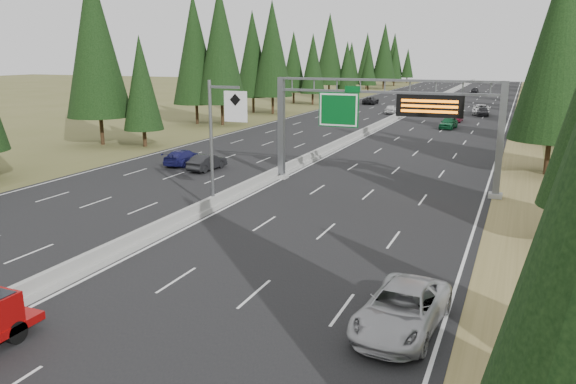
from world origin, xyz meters
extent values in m
cube|color=black|center=(0.00, 80.00, 0.04)|extent=(32.00, 260.00, 0.08)
cube|color=olive|center=(17.80, 80.00, 0.03)|extent=(3.60, 260.00, 0.06)
cube|color=brown|center=(-17.80, 80.00, 0.03)|extent=(3.60, 260.00, 0.06)
cube|color=gray|center=(0.00, 80.00, 0.23)|extent=(0.70, 260.00, 0.30)
cube|color=gray|center=(0.00, 80.00, 0.63)|extent=(0.30, 260.00, 0.60)
cube|color=slate|center=(0.35, 35.00, 3.98)|extent=(0.45, 0.45, 7.80)
cube|color=gray|center=(0.35, 35.00, 0.23)|extent=(0.90, 0.90, 0.30)
cube|color=slate|center=(16.20, 35.00, 3.98)|extent=(0.45, 0.45, 7.80)
cube|color=gray|center=(16.20, 35.00, 0.23)|extent=(0.90, 0.90, 0.30)
cube|color=slate|center=(8.28, 35.00, 7.80)|extent=(15.85, 0.35, 0.16)
cube|color=slate|center=(8.28, 35.00, 6.96)|extent=(15.85, 0.35, 0.16)
cube|color=#054C19|center=(5.00, 34.75, 5.63)|extent=(3.00, 0.10, 2.50)
cube|color=silver|center=(5.00, 34.69, 5.63)|extent=(2.85, 0.02, 2.35)
cube|color=#054C19|center=(6.00, 34.75, 7.13)|extent=(1.10, 0.10, 0.45)
cube|color=black|center=(11.50, 34.70, 6.13)|extent=(4.50, 0.40, 1.50)
cube|color=orange|center=(11.50, 34.48, 6.48)|extent=(3.80, 0.02, 0.18)
cube|color=orange|center=(11.50, 34.48, 6.13)|extent=(3.80, 0.02, 0.18)
cube|color=orange|center=(11.50, 34.48, 5.78)|extent=(3.80, 0.02, 0.18)
cylinder|color=slate|center=(0.00, 25.00, 4.08)|extent=(0.20, 0.20, 8.00)
cube|color=gray|center=(0.00, 25.00, 0.18)|extent=(0.50, 0.50, 0.20)
cube|color=slate|center=(1.00, 25.00, 7.68)|extent=(2.00, 0.15, 0.15)
cube|color=silver|center=(1.80, 24.88, 6.58)|extent=(1.50, 0.06, 1.80)
cylinder|color=black|center=(19.55, 44.68, 1.44)|extent=(0.40, 0.40, 2.89)
cone|color=black|center=(19.55, 44.68, 10.46)|extent=(6.49, 6.49, 15.15)
cylinder|color=black|center=(19.99, 62.89, 1.30)|extent=(0.40, 0.40, 2.59)
cone|color=black|center=(19.99, 62.89, 9.39)|extent=(5.83, 5.83, 13.60)
cylinder|color=black|center=(19.97, 79.97, 1.20)|extent=(0.40, 0.40, 2.40)
cone|color=black|center=(19.97, 79.97, 8.72)|extent=(5.41, 5.41, 12.63)
cylinder|color=black|center=(23.88, 80.66, 0.97)|extent=(0.40, 0.40, 1.95)
cylinder|color=black|center=(19.54, 96.57, 0.91)|extent=(0.40, 0.40, 1.82)
cone|color=black|center=(19.54, 96.57, 6.61)|extent=(4.11, 4.11, 9.58)
cylinder|color=black|center=(24.94, 99.40, 1.50)|extent=(0.40, 0.40, 2.99)
cylinder|color=black|center=(20.35, 116.90, 1.09)|extent=(0.40, 0.40, 2.18)
cone|color=black|center=(20.35, 116.90, 7.89)|extent=(4.89, 4.89, 11.42)
cylinder|color=black|center=(24.66, 115.47, 1.14)|extent=(0.40, 0.40, 2.27)
cone|color=black|center=(24.66, 115.47, 8.24)|extent=(5.12, 5.12, 11.94)
cylinder|color=black|center=(20.38, 134.26, 1.07)|extent=(0.40, 0.40, 2.14)
cone|color=black|center=(20.38, 134.26, 7.77)|extent=(4.82, 4.82, 11.25)
cylinder|color=black|center=(24.42, 132.10, 0.92)|extent=(0.40, 0.40, 1.84)
cone|color=black|center=(24.42, 132.10, 6.68)|extent=(4.15, 4.15, 9.68)
cylinder|color=black|center=(20.63, 151.10, 1.06)|extent=(0.40, 0.40, 2.13)
cone|color=black|center=(20.63, 151.10, 7.72)|extent=(4.79, 4.79, 11.18)
cylinder|color=black|center=(24.73, 153.32, 1.28)|extent=(0.40, 0.40, 2.57)
cone|color=black|center=(24.73, 153.32, 9.31)|extent=(5.78, 5.78, 13.48)
cylinder|color=black|center=(19.56, 168.14, 0.99)|extent=(0.40, 0.40, 1.98)
cone|color=black|center=(19.56, 168.14, 7.17)|extent=(4.45, 4.45, 10.39)
cylinder|color=black|center=(23.30, 170.51, 1.49)|extent=(0.40, 0.40, 2.98)
cone|color=black|center=(23.30, 170.51, 10.81)|extent=(6.71, 6.71, 15.66)
cylinder|color=black|center=(20.81, 188.15, 1.13)|extent=(0.40, 0.40, 2.25)
cone|color=black|center=(20.81, 188.15, 8.16)|extent=(5.06, 5.06, 11.82)
cylinder|color=black|center=(24.04, 186.89, 1.33)|extent=(0.40, 0.40, 2.67)
cone|color=black|center=(24.04, 186.89, 9.67)|extent=(6.00, 6.00, 14.00)
cylinder|color=black|center=(-19.17, 43.79, 0.92)|extent=(0.40, 0.40, 1.84)
cone|color=black|center=(-19.17, 43.79, 6.67)|extent=(4.14, 4.14, 9.67)
cylinder|color=black|center=(-24.43, 43.38, 1.51)|extent=(0.40, 0.40, 3.02)
cone|color=black|center=(-24.43, 43.38, 10.95)|extent=(6.80, 6.80, 15.86)
cylinder|color=black|center=(-20.85, 63.49, 1.49)|extent=(0.40, 0.40, 2.98)
cone|color=black|center=(-20.85, 63.49, 10.80)|extent=(6.70, 6.70, 15.64)
cylinder|color=black|center=(-24.75, 63.24, 1.41)|extent=(0.40, 0.40, 2.82)
cone|color=black|center=(-24.75, 63.24, 10.21)|extent=(6.34, 6.34, 14.79)
cylinder|color=black|center=(-20.50, 79.64, 1.43)|extent=(0.40, 0.40, 2.86)
cone|color=black|center=(-20.50, 79.64, 10.37)|extent=(6.44, 6.44, 15.02)
cylinder|color=black|center=(-24.21, 80.04, 1.32)|extent=(0.40, 0.40, 2.64)
cone|color=black|center=(-24.21, 80.04, 9.55)|extent=(5.93, 5.93, 13.84)
cylinder|color=black|center=(-20.46, 98.32, 1.07)|extent=(0.40, 0.40, 2.14)
cone|color=black|center=(-20.46, 98.32, 7.77)|extent=(4.83, 4.83, 11.26)
cylinder|color=black|center=(-24.98, 99.66, 1.11)|extent=(0.40, 0.40, 2.22)
cone|color=black|center=(-24.98, 99.66, 8.06)|extent=(5.01, 5.01, 11.68)
cylinder|color=black|center=(-19.22, 116.60, 0.99)|extent=(0.40, 0.40, 1.97)
cone|color=black|center=(-19.22, 116.60, 7.14)|extent=(4.43, 4.43, 10.34)
cylinder|color=black|center=(-23.18, 116.17, 1.46)|extent=(0.40, 0.40, 2.92)
cone|color=black|center=(-23.18, 116.17, 10.57)|extent=(6.56, 6.56, 15.31)
cylinder|color=black|center=(-19.24, 134.91, 0.94)|extent=(0.40, 0.40, 1.89)
cone|color=black|center=(-19.24, 134.91, 6.85)|extent=(4.25, 4.25, 9.92)
cylinder|color=black|center=(-23.61, 134.69, 1.01)|extent=(0.40, 0.40, 2.01)
cone|color=black|center=(-23.61, 134.69, 7.29)|extent=(4.52, 4.52, 10.56)
cylinder|color=black|center=(-19.41, 152.20, 1.41)|extent=(0.40, 0.40, 2.83)
cone|color=black|center=(-19.41, 152.20, 10.26)|extent=(6.37, 6.37, 14.86)
cylinder|color=black|center=(-24.05, 151.29, 1.23)|extent=(0.40, 0.40, 2.45)
cone|color=black|center=(-24.05, 151.29, 8.88)|extent=(5.51, 5.51, 12.86)
cylinder|color=black|center=(-19.95, 168.39, 1.02)|extent=(0.40, 0.40, 2.04)
cone|color=black|center=(-19.95, 168.39, 7.41)|extent=(4.60, 4.60, 10.74)
cylinder|color=black|center=(-23.15, 168.31, 1.48)|extent=(0.40, 0.40, 2.95)
cone|color=black|center=(-23.15, 168.31, 10.70)|extent=(6.64, 6.64, 15.50)
cylinder|color=black|center=(-19.65, 186.95, 0.90)|extent=(0.40, 0.40, 1.80)
cone|color=black|center=(-19.65, 186.95, 6.54)|extent=(4.06, 4.06, 9.46)
cylinder|color=black|center=(-24.59, 188.52, 1.31)|extent=(0.40, 0.40, 2.62)
cone|color=black|center=(-24.59, 188.52, 9.52)|extent=(5.91, 5.91, 13.78)
imported|color=#ACADB1|center=(14.14, 13.80, 0.85)|extent=(3.01, 5.73, 1.54)
cylinder|color=black|center=(2.33, 7.79, 0.47)|extent=(0.29, 0.78, 0.78)
imported|color=#155D33|center=(8.55, 70.90, 0.83)|extent=(2.20, 4.57, 1.50)
imported|color=#4D0B19|center=(8.69, 79.25, 0.73)|extent=(1.43, 3.98, 1.30)
imported|color=black|center=(11.52, 89.06, 0.73)|extent=(2.14, 4.60, 1.30)
imported|color=white|center=(11.04, 91.16, 0.86)|extent=(2.94, 5.75, 1.56)
imported|color=black|center=(5.65, 144.50, 0.72)|extent=(1.72, 3.85, 1.29)
imported|color=black|center=(-6.68, 35.50, 0.75)|extent=(1.69, 4.17, 1.34)
imported|color=navy|center=(-9.81, 36.76, 0.75)|extent=(2.03, 4.68, 1.34)
imported|color=silver|center=(-2.47, 86.69, 0.80)|extent=(1.77, 4.27, 1.44)
imported|color=black|center=(-10.14, 102.87, 0.80)|extent=(2.54, 5.23, 1.43)
camera|label=1|loc=(17.46, -4.53, 9.61)|focal=35.00mm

